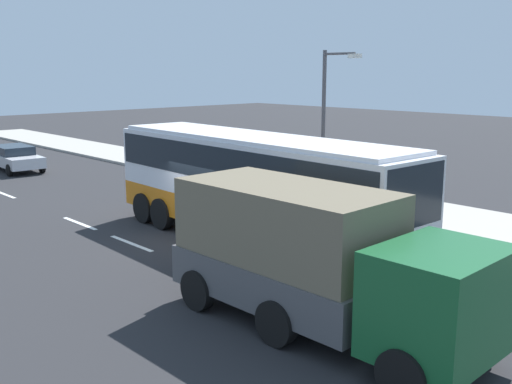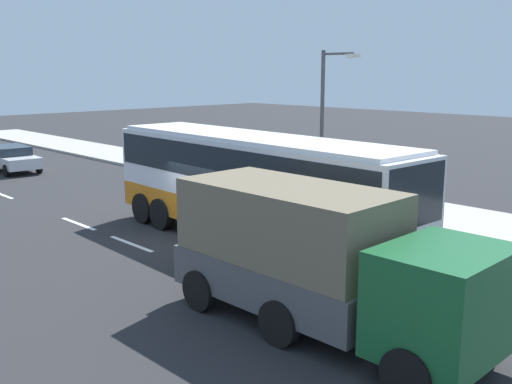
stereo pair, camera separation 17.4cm
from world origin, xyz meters
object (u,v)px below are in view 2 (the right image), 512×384
object	(u,v)px
car_silver_hatch	(11,158)
street_lamp	(326,115)
coach_bus	(254,178)
pedestrian_near_curb	(302,169)
cargo_truck	(318,256)

from	to	relation	value
car_silver_hatch	street_lamp	world-z (taller)	street_lamp
car_silver_hatch	street_lamp	size ratio (longest dim) A/B	0.77
coach_bus	pedestrian_near_curb	distance (m)	8.55
coach_bus	car_silver_hatch	xyz separation A→B (m)	(-19.57, 0.10, -1.42)
pedestrian_near_curb	street_lamp	size ratio (longest dim) A/B	0.27
coach_bus	cargo_truck	world-z (taller)	coach_bus
cargo_truck	pedestrian_near_curb	distance (m)	14.56
car_silver_hatch	street_lamp	xyz separation A→B (m)	(17.57, 5.83, 2.97)
coach_bus	car_silver_hatch	world-z (taller)	coach_bus
coach_bus	pedestrian_near_curb	size ratio (longest dim) A/B	7.20
pedestrian_near_curb	street_lamp	bearing A→B (deg)	-134.14
street_lamp	coach_bus	bearing A→B (deg)	-71.41
coach_bus	car_silver_hatch	distance (m)	19.62
car_silver_hatch	street_lamp	distance (m)	18.75
cargo_truck	street_lamp	size ratio (longest dim) A/B	1.19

